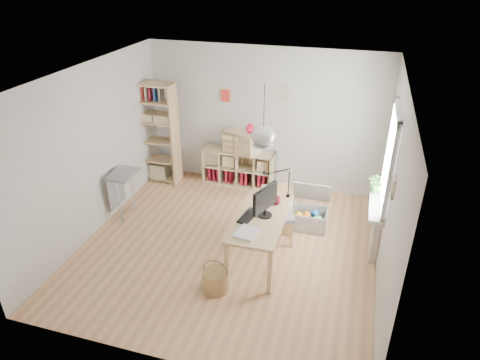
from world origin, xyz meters
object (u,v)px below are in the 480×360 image
(desk, at_px, (261,222))
(tall_bookshelf, at_px, (156,129))
(storage_chest, at_px, (309,214))
(cube_shelf, at_px, (238,170))
(drawer_chest, at_px, (241,142))
(chair, at_px, (277,211))
(monitor, at_px, (265,200))

(desk, xyz_separation_m, tall_bookshelf, (-2.59, 1.95, 0.43))
(desk, xyz_separation_m, storage_chest, (0.57, 1.11, -0.44))
(cube_shelf, xyz_separation_m, storage_chest, (1.59, -1.12, -0.08))
(cube_shelf, distance_m, tall_bookshelf, 1.77)
(desk, height_order, cube_shelf, desk)
(desk, height_order, drawer_chest, drawer_chest)
(chair, bearing_deg, monitor, -122.86)
(chair, bearing_deg, drawer_chest, 98.08)
(storage_chest, bearing_deg, drawer_chest, 143.74)
(desk, bearing_deg, chair, 78.22)
(monitor, bearing_deg, chair, 103.39)
(chair, height_order, storage_chest, chair)
(storage_chest, bearing_deg, desk, -117.61)
(cube_shelf, distance_m, drawer_chest, 0.63)
(desk, height_order, monitor, monitor)
(desk, distance_m, drawer_chest, 2.40)
(cube_shelf, bearing_deg, drawer_chest, -25.77)
(monitor, height_order, drawer_chest, monitor)
(tall_bookshelf, xyz_separation_m, drawer_chest, (1.65, 0.24, -0.17))
(tall_bookshelf, bearing_deg, drawer_chest, 8.28)
(cube_shelf, xyz_separation_m, monitor, (1.07, -2.20, 0.71))
(desk, height_order, tall_bookshelf, tall_bookshelf)
(monitor, bearing_deg, storage_chest, 85.46)
(tall_bookshelf, relative_size, drawer_chest, 2.86)
(monitor, bearing_deg, cube_shelf, 137.19)
(chair, bearing_deg, storage_chest, 25.62)
(desk, relative_size, cube_shelf, 1.07)
(tall_bookshelf, xyz_separation_m, chair, (2.70, -1.38, -0.56))
(cube_shelf, height_order, storage_chest, cube_shelf)
(storage_chest, bearing_deg, cube_shelf, 144.22)
(chair, relative_size, drawer_chest, 1.33)
(storage_chest, bearing_deg, chair, -130.06)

